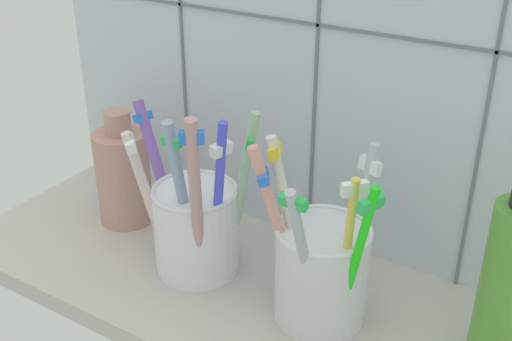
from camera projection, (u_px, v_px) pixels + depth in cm
name	position (u px, v px, depth cm)	size (l,w,h in cm)	color
counter_slab	(256.00, 297.00, 61.20)	(64.00, 22.00, 2.00)	#BCB7AD
tile_wall_back	(322.00, 49.00, 60.33)	(64.00, 2.20, 45.00)	silver
toothbrush_cup_left	(196.00, 223.00, 61.41)	(14.05, 9.77, 18.63)	white
toothbrush_cup_right	(322.00, 267.00, 55.17)	(11.28, 12.22, 17.13)	silver
ceramic_vase	(123.00, 175.00, 69.53)	(5.90, 5.90, 13.05)	tan
soap_bottle	(507.00, 287.00, 48.59)	(4.22, 4.22, 16.84)	#539634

